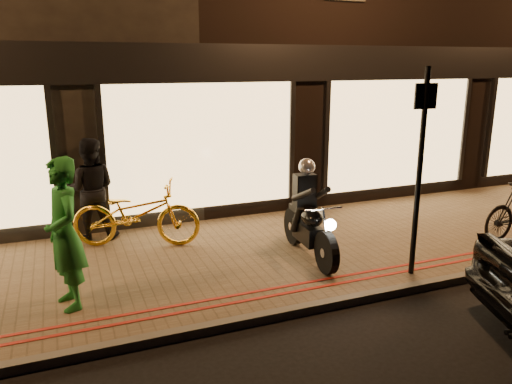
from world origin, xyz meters
TOP-DOWN VIEW (x-y plane):
  - ground at (0.00, 0.00)m, footprint 90.00×90.00m
  - sidewalk at (0.00, 2.00)m, footprint 50.00×4.00m
  - kerb_stone at (0.00, 0.05)m, footprint 50.00×0.14m
  - red_kerb_lines at (0.00, 0.55)m, footprint 50.00×0.26m
  - building_row at (-0.00, 8.99)m, footprint 48.00×10.11m
  - motorcycle at (1.03, 1.54)m, footprint 0.60×1.94m
  - sign_post at (2.16, 0.38)m, footprint 0.35×0.08m
  - bicycle_gold at (-1.45, 3.07)m, footprint 2.27×1.45m
  - person_green at (-2.59, 1.17)m, footprint 0.63×0.81m
  - person_dark at (-2.11, 3.74)m, footprint 1.00×0.85m

SIDE VIEW (x-z plane):
  - ground at x=0.00m, z-range 0.00..0.00m
  - sidewalk at x=0.00m, z-range 0.00..0.12m
  - kerb_stone at x=0.00m, z-range 0.00..0.12m
  - red_kerb_lines at x=0.00m, z-range 0.12..0.13m
  - bicycle_gold at x=-1.45m, z-range 0.12..1.25m
  - motorcycle at x=1.03m, z-range -0.06..1.53m
  - person_dark at x=-2.11m, z-range 0.12..1.92m
  - person_green at x=-2.59m, z-range 0.12..2.07m
  - sign_post at x=2.16m, z-range 0.30..3.30m
  - building_row at x=0.00m, z-range 0.00..8.50m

